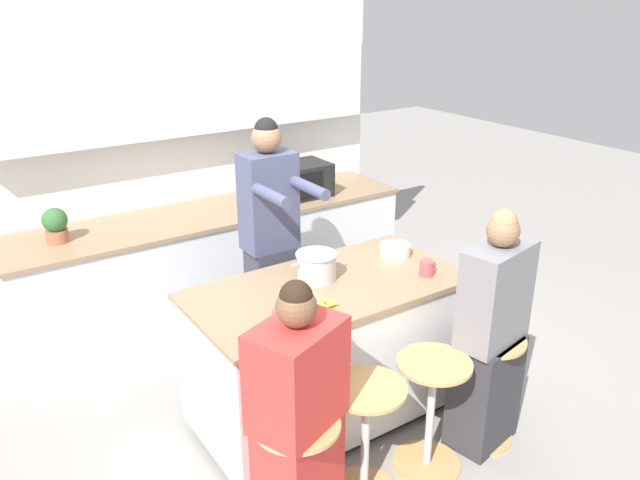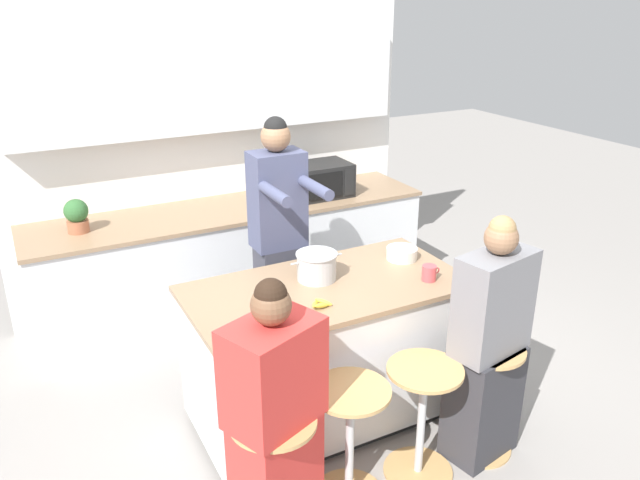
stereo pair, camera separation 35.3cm
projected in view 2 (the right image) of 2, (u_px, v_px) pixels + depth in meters
ground_plane at (326, 415)px, 3.89m from camera, size 16.00×16.00×0.00m
wall_back at (213, 117)px, 4.87m from camera, size 3.33×0.22×2.70m
back_counter at (235, 261)px, 4.99m from camera, size 3.09×0.71×0.90m
kitchen_island at (326, 352)px, 3.72m from camera, size 1.61×0.83×0.90m
bar_stool_leftmost at (275, 471)px, 2.91m from camera, size 0.40×0.40×0.67m
bar_stool_center_left at (350, 437)px, 3.13m from camera, size 0.40×0.40×0.67m
bar_stool_center_right at (422, 415)px, 3.29m from camera, size 0.40×0.40×0.67m
bar_stool_rightmost at (484, 391)px, 3.48m from camera, size 0.40×0.40×0.67m
person_cooking at (279, 248)px, 4.11m from camera, size 0.34×0.57×1.75m
person_wrapped_blanket at (275, 424)px, 2.82m from camera, size 0.49×0.42×1.37m
person_seated_near at (488, 353)px, 3.36m from camera, size 0.47×0.33×1.43m
cooking_pot at (317, 266)px, 3.61m from camera, size 0.33×0.24×0.16m
fruit_bowl at (402, 253)px, 3.89m from camera, size 0.19×0.19×0.07m
coffee_cup_near at (269, 314)px, 3.16m from camera, size 0.10×0.07×0.08m
coffee_cup_far at (429, 273)px, 3.60m from camera, size 0.12×0.08×0.09m
banana_bunch at (320, 304)px, 3.30m from camera, size 0.14×0.10×0.04m
microwave at (321, 180)px, 5.05m from camera, size 0.47×0.35×0.27m
potted_plant at (77, 215)px, 4.29m from camera, size 0.16×0.16×0.24m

